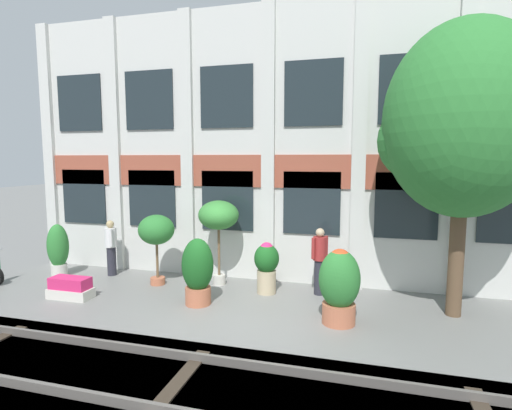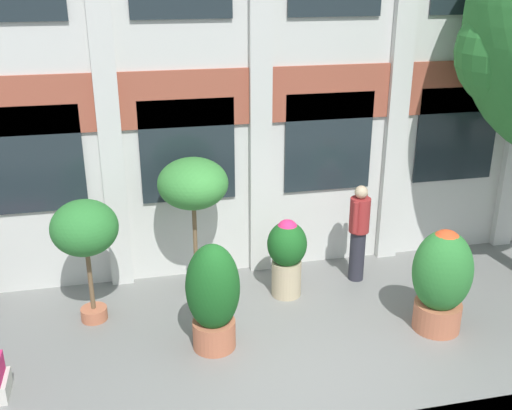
# 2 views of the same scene
# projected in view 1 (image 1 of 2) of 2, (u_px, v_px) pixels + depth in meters

# --- Properties ---
(ground_plane) EXTENTS (80.00, 80.00, 0.00)m
(ground_plane) POSITION_uv_depth(u_px,v_px,m) (240.00, 315.00, 8.84)
(ground_plane) COLOR slate
(apartment_facade) EXTENTS (14.79, 0.64, 7.58)m
(apartment_facade) POSITION_uv_depth(u_px,v_px,m) (271.00, 147.00, 11.14)
(apartment_facade) COLOR silver
(apartment_facade) RESTS_ON ground
(rail_tracks) EXTENTS (22.43, 2.80, 0.43)m
(rail_tracks) POSITION_uv_depth(u_px,v_px,m) (183.00, 394.00, 6.10)
(rail_tracks) COLOR #4C473F
(rail_tracks) RESTS_ON ground
(broadleaf_tree) EXTENTS (3.47, 3.31, 6.30)m
(broadleaf_tree) POSITION_uv_depth(u_px,v_px,m) (464.00, 125.00, 8.35)
(broadleaf_tree) COLOR brown
(broadleaf_tree) RESTS_ON ground
(potted_plant_square_trough) EXTENTS (1.10, 0.49, 0.53)m
(potted_plant_square_trough) POSITION_uv_depth(u_px,v_px,m) (70.00, 288.00, 9.88)
(potted_plant_square_trough) COLOR beige
(potted_plant_square_trough) RESTS_ON ground
(potted_plant_glazed_jar) EXTENTS (0.59, 0.59, 1.56)m
(potted_plant_glazed_jar) POSITION_uv_depth(u_px,v_px,m) (58.00, 249.00, 11.60)
(potted_plant_glazed_jar) COLOR beige
(potted_plant_glazed_jar) RESTS_ON ground
(potted_plant_stone_basin) EXTENTS (0.86, 0.86, 1.59)m
(potted_plant_stone_basin) POSITION_uv_depth(u_px,v_px,m) (339.00, 283.00, 8.29)
(potted_plant_stone_basin) COLOR #B76647
(potted_plant_stone_basin) RESTS_ON ground
(potted_plant_fluted_column) EXTENTS (0.64, 0.64, 1.33)m
(potted_plant_fluted_column) POSITION_uv_depth(u_px,v_px,m) (267.00, 264.00, 10.20)
(potted_plant_fluted_column) COLOR tan
(potted_plant_fluted_column) RESTS_ON ground
(potted_plant_ribbed_drum) EXTENTS (0.75, 0.75, 1.59)m
(potted_plant_ribbed_drum) POSITION_uv_depth(u_px,v_px,m) (198.00, 269.00, 9.40)
(potted_plant_ribbed_drum) COLOR #B76647
(potted_plant_ribbed_drum) RESTS_ON ground
(potted_plant_low_pan) EXTENTS (0.97, 0.97, 1.93)m
(potted_plant_low_pan) POSITION_uv_depth(u_px,v_px,m) (156.00, 232.00, 10.83)
(potted_plant_low_pan) COLOR #B76647
(potted_plant_low_pan) RESTS_ON ground
(potted_plant_tall_urn) EXTENTS (1.09, 1.09, 2.32)m
(potted_plant_tall_urn) POSITION_uv_depth(u_px,v_px,m) (219.00, 217.00, 10.78)
(potted_plant_tall_urn) COLOR beige
(potted_plant_tall_urn) RESTS_ON ground
(resident_by_doorway) EXTENTS (0.35, 0.44, 1.64)m
(resident_by_doorway) POSITION_uv_depth(u_px,v_px,m) (111.00, 246.00, 11.77)
(resident_by_doorway) COLOR #282833
(resident_by_doorway) RESTS_ON ground
(resident_watching_tracks) EXTENTS (0.38, 0.42, 1.71)m
(resident_watching_tracks) POSITION_uv_depth(u_px,v_px,m) (320.00, 259.00, 10.08)
(resident_watching_tracks) COLOR #282833
(resident_watching_tracks) RESTS_ON ground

